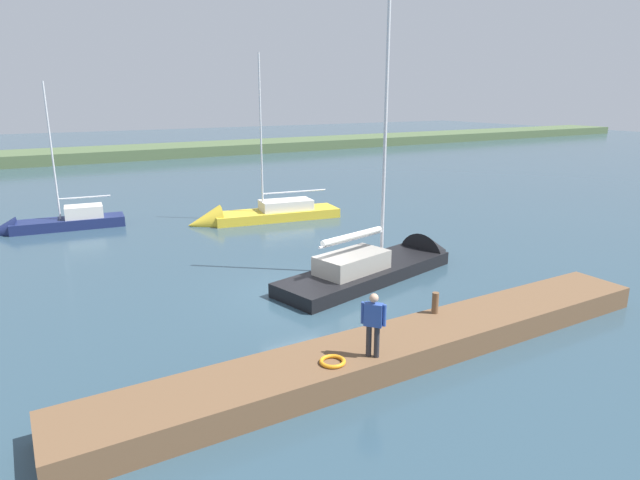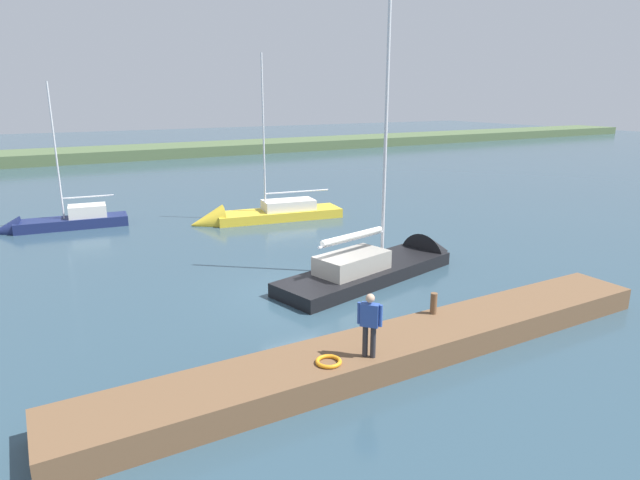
% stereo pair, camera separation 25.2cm
% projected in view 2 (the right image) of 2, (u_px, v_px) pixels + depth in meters
% --- Properties ---
extents(ground_plane, '(200.00, 200.00, 0.00)m').
position_uv_depth(ground_plane, '(302.00, 294.00, 19.84)').
color(ground_plane, '#2D4756').
extents(far_shoreline, '(180.00, 8.00, 2.40)m').
position_uv_depth(far_shoreline, '(101.00, 159.00, 60.89)').
color(far_shoreline, '#4C603D').
rests_on(far_shoreline, ground_plane).
extents(dock_pier, '(18.21, 2.05, 0.71)m').
position_uv_depth(dock_pier, '(399.00, 347.00, 14.91)').
color(dock_pier, brown).
rests_on(dock_pier, ground_plane).
extents(mooring_post_near, '(0.20, 0.20, 0.65)m').
position_uv_depth(mooring_post_near, '(434.00, 303.00, 16.20)').
color(mooring_post_near, brown).
rests_on(mooring_post_near, dock_pier).
extents(life_ring_buoy, '(0.66, 0.66, 0.10)m').
position_uv_depth(life_ring_buoy, '(329.00, 361.00, 13.25)').
color(life_ring_buoy, orange).
rests_on(life_ring_buoy, dock_pier).
extents(sailboat_far_left, '(10.00, 4.52, 12.57)m').
position_uv_depth(sailboat_far_left, '(391.00, 267.00, 22.39)').
color(sailboat_far_left, black).
rests_on(sailboat_far_left, ground_plane).
extents(sailboat_inner_slip, '(6.93, 2.28, 8.47)m').
position_uv_depth(sailboat_inner_slip, '(58.00, 225.00, 29.42)').
color(sailboat_inner_slip, navy).
rests_on(sailboat_inner_slip, ground_plane).
extents(sailboat_mid_channel, '(9.02, 3.34, 10.27)m').
position_uv_depth(sailboat_mid_channel, '(258.00, 218.00, 31.31)').
color(sailboat_mid_channel, gold).
rests_on(sailboat_mid_channel, ground_plane).
extents(person_on_dock, '(0.46, 0.51, 1.69)m').
position_uv_depth(person_on_dock, '(370.00, 321.00, 13.36)').
color(person_on_dock, '#28282D').
rests_on(person_on_dock, dock_pier).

